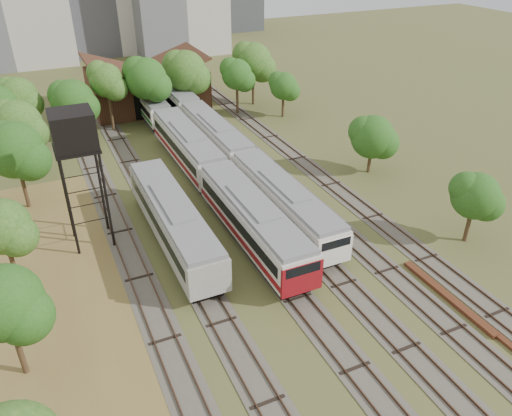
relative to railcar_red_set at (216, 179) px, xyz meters
name	(u,v)px	position (x,y,z in m)	size (l,w,h in m)	color
ground	(415,396)	(2.00, -27.18, -2.15)	(240.00, 240.00, 0.00)	#475123
dry_grass_patch	(76,400)	(-16.00, -19.18, -2.13)	(14.00, 60.00, 0.04)	brown
tracks	(237,205)	(1.33, -2.18, -2.11)	(24.60, 80.00, 0.19)	#4C473D
railcar_red_set	(216,179)	(0.00, 0.00, 0.00)	(3.28, 34.58, 4.07)	black
railcar_green_set	(215,136)	(4.00, 10.76, -0.13)	(3.08, 52.08, 3.81)	black
railcar_rear	(147,102)	(0.00, 27.25, -0.29)	(2.85, 16.08, 3.52)	black
old_grey_coach	(174,221)	(-6.00, -5.86, 0.04)	(3.24, 18.00, 4.02)	black
water_tower	(74,134)	(-12.31, -2.65, 7.67)	(3.37, 3.37, 11.64)	black
rail_pile_near	(447,296)	(10.00, -21.25, -2.00)	(0.60, 9.02, 0.30)	#572B18
maintenance_shed	(147,87)	(1.00, 30.80, 0.76)	(16.45, 11.55, 7.58)	#3C2115
tree_band_left	(12,201)	(-17.70, -2.61, 3.06)	(7.45, 63.85, 8.55)	#382616
tree_band_far	(154,79)	(0.46, 23.83, 3.74)	(36.87, 8.87, 9.15)	#382616
tree_band_right	(367,134)	(17.13, -0.60, 2.09)	(4.83, 38.46, 6.41)	#382616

